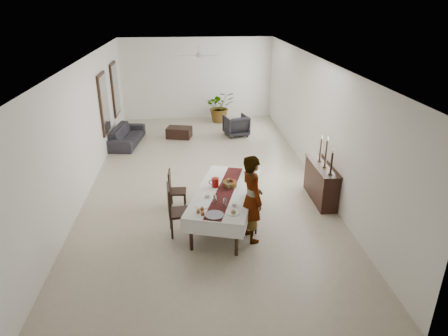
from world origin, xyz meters
TOP-DOWN VIEW (x-y plane):
  - floor at (0.00, 0.00)m, footprint 6.00×12.00m
  - ceiling at (0.00, 0.00)m, footprint 6.00×12.00m
  - wall_back at (0.00, 6.00)m, footprint 6.00×0.02m
  - wall_front at (0.00, -6.00)m, footprint 6.00×0.02m
  - wall_left at (-3.00, 0.00)m, footprint 0.02×12.00m
  - wall_right at (3.00, 0.00)m, footprint 0.02×12.00m
  - dining_table_top at (0.36, -2.44)m, footprint 1.68×2.65m
  - table_leg_fl at (-0.40, -3.43)m, footprint 0.09×0.09m
  - table_leg_fr at (0.46, -3.69)m, footprint 0.09×0.09m
  - table_leg_bl at (0.26, -1.20)m, footprint 0.09×0.09m
  - table_leg_br at (1.12, -1.45)m, footprint 0.09×0.09m
  - tablecloth_top at (0.36, -2.44)m, footprint 1.91×2.88m
  - tablecloth_drape_left at (-0.21, -2.27)m, footprint 0.76×2.54m
  - tablecloth_drape_right at (0.93, -2.61)m, footprint 0.76×2.54m
  - tablecloth_drape_near at (-0.01, -3.71)m, footprint 1.16×0.35m
  - tablecloth_drape_far at (0.73, -1.18)m, footprint 1.16×0.35m
  - table_runner at (0.36, -2.44)m, footprint 1.07×2.56m
  - red_pitcher at (0.16, -2.22)m, footprint 0.19×0.19m
  - pitcher_handle at (0.07, -2.20)m, footprint 0.12×0.05m
  - wine_glass_near at (0.29, -3.12)m, footprint 0.07×0.07m
  - wine_glass_mid at (0.10, -2.95)m, footprint 0.07×0.07m
  - wine_glass_far at (0.42, -2.41)m, footprint 0.07×0.07m
  - teacup_right at (0.48, -3.12)m, footprint 0.09×0.09m
  - saucer_right at (0.48, -3.12)m, footprint 0.15×0.15m
  - teacup_left at (-0.04, -2.70)m, footprint 0.09×0.09m
  - saucer_left at (-0.04, -2.70)m, footprint 0.15×0.15m
  - plate_near_right at (0.42, -3.42)m, footprint 0.25×0.25m
  - bread_near_right at (0.42, -3.42)m, footprint 0.09×0.09m
  - plate_near_left at (-0.15, -3.09)m, footprint 0.25×0.25m
  - plate_far_left at (0.21, -1.81)m, footprint 0.25×0.25m
  - serving_tray at (0.05, -3.47)m, footprint 0.37×0.37m
  - jam_jar_a at (-0.17, -3.44)m, footprint 0.07×0.07m
  - jam_jar_b at (-0.25, -3.35)m, footprint 0.07×0.07m
  - jam_jar_c at (-0.17, -3.27)m, footprint 0.07×0.07m
  - fruit_basket at (0.48, -2.21)m, footprint 0.31×0.31m
  - fruit_red at (0.52, -2.20)m, footprint 0.09×0.09m
  - fruit_green at (0.45, -2.17)m, footprint 0.08×0.08m
  - chair_right_near_seat at (0.74, -2.85)m, footprint 0.53×0.53m
  - chair_right_near_leg_fl at (0.96, -2.96)m, footprint 0.05×0.05m
  - chair_right_near_leg_fr at (0.85, -2.64)m, footprint 0.05×0.05m
  - chair_right_near_leg_bl at (0.63, -3.07)m, footprint 0.05×0.05m
  - chair_right_near_leg_br at (0.53, -2.74)m, footprint 0.05×0.05m
  - chair_right_near_back at (0.92, -2.79)m, footprint 0.16×0.41m
  - chair_right_far_seat at (0.88, -1.50)m, footprint 0.47×0.47m
  - chair_right_far_leg_fl at (1.06, -1.70)m, footprint 0.05×0.05m
  - chair_right_far_leg_fr at (1.08, -1.33)m, footprint 0.05×0.05m
  - chair_right_far_leg_bl at (0.69, -1.68)m, footprint 0.05×0.05m
  - chair_right_far_leg_br at (0.71, -1.31)m, footprint 0.05×0.05m
  - chair_right_far_back at (1.09, -1.51)m, footprint 0.06×0.46m
  - chair_left_near_seat at (-0.62, -2.80)m, footprint 0.52×0.52m
  - chair_left_near_leg_fl at (-0.83, -2.62)m, footprint 0.05×0.05m
  - chair_left_near_leg_fr at (-0.79, -3.01)m, footprint 0.05×0.05m
  - chair_left_near_leg_bl at (-0.45, -2.58)m, footprint 0.05×0.05m
  - chair_left_near_leg_br at (-0.41, -2.97)m, footprint 0.05×0.05m
  - chair_left_near_back at (-0.83, -2.82)m, footprint 0.09×0.48m
  - chair_left_far_seat at (-0.69, -1.64)m, footprint 0.41×0.41m
  - chair_left_far_leg_fl at (-0.85, -1.47)m, footprint 0.04×0.04m
  - chair_left_far_leg_fr at (-0.86, -1.80)m, footprint 0.04×0.04m
  - chair_left_far_leg_bl at (-0.53, -1.49)m, footprint 0.04×0.04m
  - chair_left_far_leg_br at (-0.54, -1.81)m, footprint 0.04×0.04m
  - chair_left_far_back at (-0.87, -1.63)m, footprint 0.05×0.39m
  - woman at (0.83, -3.12)m, footprint 0.60×0.76m
  - sideboard_body at (2.78, -1.56)m, footprint 0.40×1.49m
  - sideboard_top at (2.78, -1.56)m, footprint 0.44×1.54m
  - candlestick_near_base at (2.78, -2.11)m, footprint 0.10×0.10m
  - candlestick_near_shaft at (2.78, -2.11)m, footprint 0.05×0.05m
  - candlestick_near_candle at (2.78, -2.11)m, footprint 0.04×0.04m
  - candlestick_mid_base at (2.78, -1.71)m, footprint 0.10×0.10m
  - candlestick_mid_shaft at (2.78, -1.71)m, footprint 0.05×0.05m
  - candlestick_mid_candle at (2.78, -1.71)m, footprint 0.04×0.04m
  - candlestick_far_base at (2.78, -1.32)m, footprint 0.10×0.10m
  - candlestick_far_shaft at (2.78, -1.32)m, footprint 0.05×0.05m
  - candlestick_far_candle at (2.78, -1.32)m, footprint 0.04×0.04m
  - sofa at (-2.49, 3.00)m, footprint 1.06×2.12m
  - armchair at (1.30, 3.56)m, footprint 0.96×0.98m
  - coffee_table at (-0.74, 3.49)m, footprint 0.95×0.75m
  - potted_plant at (0.87, 5.36)m, footprint 1.26×1.14m
  - mirror_frame_near at (-2.96, 2.20)m, footprint 0.06×1.05m
  - mirror_glass_near at (-2.92, 2.20)m, footprint 0.01×0.90m
  - mirror_frame_far at (-2.96, 4.30)m, footprint 0.06×1.05m
  - mirror_glass_far at (-2.92, 4.30)m, footprint 0.01×0.90m
  - fan_rod at (0.00, 3.00)m, footprint 0.04×0.04m
  - fan_hub at (0.00, 3.00)m, footprint 0.16×0.16m
  - fan_blade_n at (0.00, 3.35)m, footprint 0.10×0.55m
  - fan_blade_s at (0.00, 2.65)m, footprint 0.10×0.55m
  - fan_blade_e at (0.35, 3.00)m, footprint 0.55×0.10m
  - fan_blade_w at (-0.35, 3.00)m, footprint 0.55×0.10m

SIDE VIEW (x-z plane):
  - floor at x=0.00m, z-range 0.00..0.00m
  - coffee_table at x=-0.74m, z-range 0.00..0.38m
  - chair_left_far_leg_fl at x=-0.85m, z-range 0.00..0.39m
  - chair_left_far_leg_fr at x=-0.86m, z-range 0.00..0.39m
  - chair_left_far_leg_bl at x=-0.53m, z-range 0.00..0.39m
  - chair_left_far_leg_br at x=-0.54m, z-range 0.00..0.39m
  - chair_right_near_leg_fl at x=0.96m, z-range 0.00..0.41m
  - chair_right_near_leg_fr at x=0.85m, z-range 0.00..0.41m
  - chair_right_near_leg_bl at x=0.63m, z-range 0.00..0.41m
  - chair_right_near_leg_br at x=0.53m, z-range 0.00..0.41m
  - chair_right_far_leg_fl at x=1.06m, z-range 0.00..0.45m
  - chair_right_far_leg_fr at x=1.08m, z-range 0.00..0.45m
  - chair_right_far_leg_bl at x=0.69m, z-range 0.00..0.45m
  - chair_right_far_leg_br at x=0.71m, z-range 0.00..0.45m
  - chair_left_near_leg_fl at x=-0.83m, z-range 0.00..0.47m
  - chair_left_near_leg_fr at x=-0.79m, z-range 0.00..0.47m
  - chair_left_near_leg_bl at x=-0.45m, z-range 0.00..0.47m
  - chair_left_near_leg_br at x=-0.41m, z-range 0.00..0.47m
  - sofa at x=-2.49m, z-range 0.00..0.59m
  - table_leg_fl at x=-0.40m, z-range 0.00..0.72m
  - table_leg_fr at x=0.46m, z-range 0.00..0.72m
  - table_leg_bl at x=0.26m, z-range 0.00..0.72m
  - table_leg_br at x=1.12m, z-range 0.00..0.72m
  - armchair at x=1.30m, z-range 0.00..0.73m
  - chair_left_far_seat at x=-0.69m, z-range 0.39..0.43m
  - chair_right_near_seat at x=0.74m, z-range 0.41..0.46m
  - sideboard_body at x=2.78m, z-range 0.00..0.89m
  - chair_right_far_seat at x=0.88m, z-range 0.45..0.50m
  - chair_left_near_seat at x=-0.62m, z-range 0.47..0.52m
  - potted_plant at x=0.87m, z-range 0.00..1.24m
  - tablecloth_drape_left at x=-0.21m, z-range 0.47..0.78m
  - tablecloth_drape_right at x=0.93m, z-range 0.47..0.78m
  - tablecloth_drape_near at x=-0.01m, z-range 0.47..0.78m
  - tablecloth_drape_far at x=0.73m, z-range 0.47..0.78m
  - chair_left_far_back at x=-0.87m, z-range 0.43..0.93m
  - chair_right_near_back at x=0.92m, z-range 0.46..0.99m
  - dining_table_top at x=0.36m, z-range 0.72..0.77m
  - tablecloth_top at x=0.36m, z-range 0.77..0.78m
  - table_runner at x=0.36m, z-range 0.78..0.78m
  - saucer_right at x=0.48m, z-range 0.78..0.79m
  - saucer_left at x=-0.04m, z-range 0.78..0.79m
  - chair_right_far_back at x=1.09m, z-range 0.50..1.08m
  - plate_near_right at x=0.42m, z-range 0.78..0.79m
  - plate_near_left at x=-0.15m, z-range 0.78..0.79m
  - plate_far_left at x=0.21m, z-range 0.78..0.79m
  - serving_tray at x=0.05m, z-range 0.78..0.80m
  - teacup_right at x=0.48m, z-range 0.78..0.84m
  - teacup_left at x=-0.04m, z-range 0.78..0.84m
  - bread_near_right at x=0.42m, z-range 0.77..0.86m
  - jam_jar_a at x=-0.17m, z-range 0.78..0.86m
  - jam_jar_b at x=-0.25m, z-range 0.78..0.86m
  - jam_jar_c at x=-0.17m, z-range 0.78..0.86m
  - chair_left_near_back at x=-0.83m, z-range 0.52..1.12m
  - fruit_basket at x=0.48m, z-range 0.78..0.88m
  - wine_glass_near at x=0.29m, z-range 0.78..0.95m
  - wine_glass_mid at x=0.10m, z-range 0.78..0.95m
  - wine_glass_far at x=0.42m, z-range 0.78..0.95m
  - red_pitcher at x=0.16m, z-range 0.78..0.98m
  - pitcher_handle at x=0.07m, z-range 0.82..0.94m
  - sideboard_top at x=2.78m, z-range 0.89..0.92m
  - fruit_red at x=0.52m, z-range 0.86..0.95m
  - fruit_green at x=0.45m, z-range 0.87..0.95m
  - woman at x=0.83m, z-range 0.00..1.84m
  - candlestick_near_base at x=2.78m, z-range 0.92..0.95m
  - candlestick_mid_base at x=2.78m, z-range 0.92..0.95m
  - candlestick_far_base at x=2.78m, z-range 0.92..0.95m
  - candlestick_near_shaft at x=2.78m, z-range 0.95..1.45m
  - candlestick_far_shaft at x=2.78m, z-range 0.95..1.50m
  - candlestick_mid_shaft at x=2.78m, z-range 0.95..1.59m
  - candlestick_near_candle at x=2.78m, z-range 1.45..1.52m
  - candlestick_far_candle at x=2.78m, z-range 1.50..1.57m
  - wall_back at x=0.00m, z-range 0.00..3.20m
  - wall_front at x=0.00m, z-range 0.00..3.20m
  - wall_left at x=-3.00m, z-range 0.00..3.20m
  - wall_right at x=3.00m, z-range 0.00..3.20m
  - mirror_frame_near at x=-2.96m, z-range 0.67..2.53m
  - mirror_glass_near at x=-2.92m, z-range 0.75..2.45m
  - mirror_frame_far at x=-2.96m, z-range 0.67..2.53m
  - mirror_glass_far at x=-2.92m, z-range 0.75..2.45m
  - candlestick_mid_candle at x=2.78m, z-range 1.59..1.67m
  - fan_hub at x=0.00m, z-range 2.86..2.94m
  - fan_blade_n at x=0.00m, z-range 2.89..2.91m
  - fan_blade_s at x=0.00m, z-range 2.89..2.91m
  - fan_blade_e at x=0.35m, z-range 2.89..2.91m
  - fan_blade_w at x=-0.35m, z-range 2.89..2.91m
  - fan_rod at x=0.00m, z-range 3.00..3.20m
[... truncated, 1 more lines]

